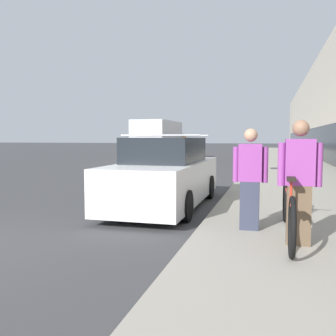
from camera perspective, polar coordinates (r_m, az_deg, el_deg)
The scene contains 6 objects.
sidewalk_slab at distance 24.68m, azimuth 17.56°, elevation 0.84°, with size 4.24×70.00×0.11m.
tandem_bicycle at distance 5.82m, azimuth 17.83°, elevation -6.07°, with size 0.52×2.83×0.96m.
person_rider at distance 5.40m, azimuth 19.39°, elevation -2.08°, with size 0.58×0.23×1.70m.
person_bystander at distance 6.09m, azimuth 12.39°, elevation -1.65°, with size 0.55×0.21×1.61m.
parked_sedan_curbside at distance 8.58m, azimuth -0.30°, elevation -1.08°, with size 1.77×4.71×1.65m.
moving_truck at distance 27.51m, azimuth -1.18°, elevation 4.24°, with size 2.35×7.46×2.79m.
Camera 1 is at (5.09, -3.61, 1.57)m, focal length 40.00 mm.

